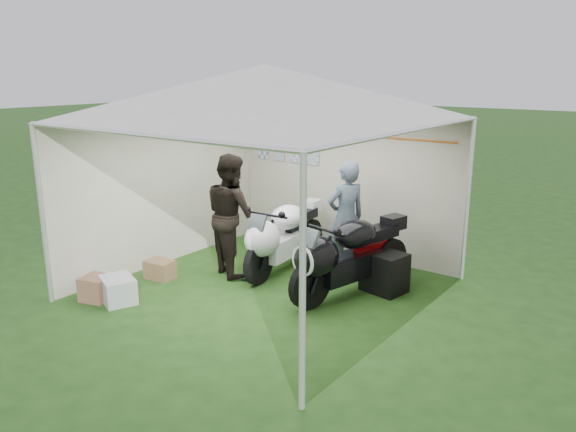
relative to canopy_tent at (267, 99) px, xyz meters
name	(u,v)px	position (x,y,z in m)	size (l,w,h in m)	color
ground	(267,289)	(0.00, -0.03, -2.58)	(80.00, 80.00, 0.00)	#1D3E13
canopy_tent	(267,99)	(0.00, 0.00, 0.00)	(5.66, 5.66, 3.00)	silver
motorcycle_white	(282,235)	(-0.28, 0.67, -2.01)	(0.58, 2.06, 1.01)	black
motorcycle_black	(346,254)	(0.97, 0.41, -1.99)	(0.79, 2.10, 1.05)	black
paddock_stand	(392,269)	(1.20, 1.35, -2.43)	(0.40, 0.25, 0.30)	#262ACB
person_dark_jacket	(232,215)	(-0.83, 0.19, -1.68)	(0.87, 0.67, 1.78)	black
person_blue_jacket	(346,218)	(0.50, 1.19, -1.74)	(0.61, 0.40, 1.68)	slate
equipment_box	(384,272)	(1.31, 0.88, -2.30)	(0.54, 0.44, 0.54)	black
crate_0	(118,290)	(-1.29, -1.51, -2.41)	(0.49, 0.38, 0.33)	#AFB4B8
crate_1	(97,288)	(-1.57, -1.63, -2.42)	(0.36, 0.36, 0.32)	brown
crate_2	(106,283)	(-1.74, -1.38, -2.47)	(0.29, 0.24, 0.21)	silver
crate_3	(160,269)	(-1.51, -0.62, -2.44)	(0.40, 0.29, 0.27)	brown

